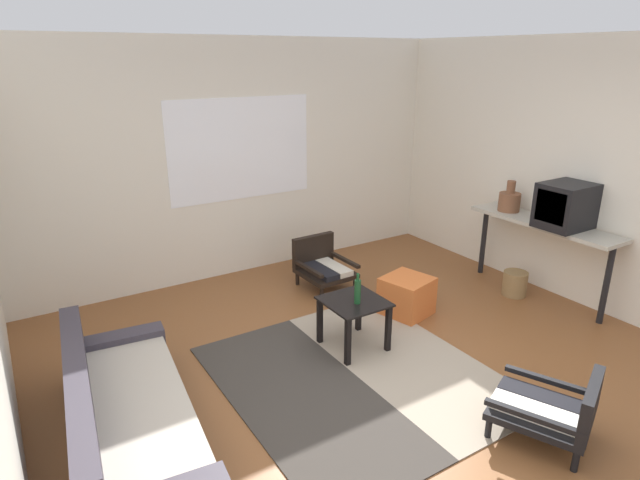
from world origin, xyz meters
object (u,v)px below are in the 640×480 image
(armchair_by_window, at_px, (322,265))
(ottoman_orange, at_px, (407,296))
(crt_television, at_px, (567,205))
(armchair_striped_foreground, at_px, (553,408))
(console_shelf, at_px, (543,230))
(couch, at_px, (125,419))
(glass_bottle, at_px, (358,291))
(coffee_table, at_px, (354,311))
(wicker_basket, at_px, (515,283))
(clay_vase, at_px, (509,201))

(armchair_by_window, xyz_separation_m, ottoman_orange, (0.35, -1.04, -0.06))
(armchair_by_window, bearing_deg, crt_television, -42.55)
(armchair_striped_foreground, height_order, console_shelf, console_shelf)
(couch, relative_size, glass_bottle, 7.54)
(crt_television, distance_m, glass_bottle, 2.40)
(coffee_table, xyz_separation_m, wicker_basket, (2.14, -0.04, -0.22))
(couch, height_order, armchair_by_window, couch)
(ottoman_orange, distance_m, clay_vase, 1.67)
(armchair_by_window, height_order, crt_television, crt_television)
(couch, bearing_deg, armchair_striped_foreground, -31.05)
(armchair_striped_foreground, distance_m, crt_television, 2.45)
(armchair_by_window, relative_size, glass_bottle, 2.17)
(couch, bearing_deg, console_shelf, 0.77)
(clay_vase, bearing_deg, coffee_table, -172.65)
(crt_television, bearing_deg, glass_bottle, 171.84)
(armchair_by_window, distance_m, ottoman_orange, 1.10)
(armchair_by_window, bearing_deg, wicker_basket, -38.95)
(armchair_striped_foreground, distance_m, glass_bottle, 1.74)
(wicker_basket, bearing_deg, armchair_by_window, 141.05)
(coffee_table, distance_m, clay_vase, 2.42)
(ottoman_orange, relative_size, wicker_basket, 1.63)
(armchair_striped_foreground, distance_m, ottoman_orange, 2.00)
(console_shelf, relative_size, glass_bottle, 5.93)
(ottoman_orange, bearing_deg, glass_bottle, -160.08)
(console_shelf, xyz_separation_m, glass_bottle, (-2.33, 0.11, -0.18))
(armchair_by_window, xyz_separation_m, crt_television, (1.83, -1.68, 0.82))
(coffee_table, bearing_deg, couch, -173.80)
(ottoman_orange, relative_size, glass_bottle, 1.59)
(console_shelf, xyz_separation_m, clay_vase, (0.00, 0.46, 0.21))
(clay_vase, bearing_deg, armchair_by_window, 151.55)
(ottoman_orange, bearing_deg, console_shelf, -15.61)
(armchair_striped_foreground, distance_m, console_shelf, 2.49)
(wicker_basket, bearing_deg, console_shelf, -33.36)
(couch, relative_size, crt_television, 3.84)
(coffee_table, height_order, armchair_by_window, armchair_by_window)
(coffee_table, xyz_separation_m, ottoman_orange, (0.84, 0.25, -0.16))
(clay_vase, bearing_deg, armchair_striped_foreground, -133.39)
(couch, relative_size, ottoman_orange, 4.76)
(armchair_by_window, distance_m, clay_vase, 2.21)
(ottoman_orange, xyz_separation_m, console_shelf, (1.48, -0.41, 0.56))
(couch, xyz_separation_m, ottoman_orange, (2.87, 0.47, -0.00))
(coffee_table, relative_size, ottoman_orange, 1.19)
(armchair_by_window, bearing_deg, glass_bottle, -110.11)
(armchair_striped_foreground, xyz_separation_m, clay_vase, (1.89, 2.00, 0.72))
(armchair_striped_foreground, relative_size, wicker_basket, 2.97)
(couch, relative_size, armchair_by_window, 3.48)
(coffee_table, height_order, clay_vase, clay_vase)
(console_shelf, height_order, glass_bottle, console_shelf)
(coffee_table, xyz_separation_m, armchair_striped_foreground, (0.43, -1.70, -0.11))
(coffee_table, distance_m, crt_television, 2.46)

